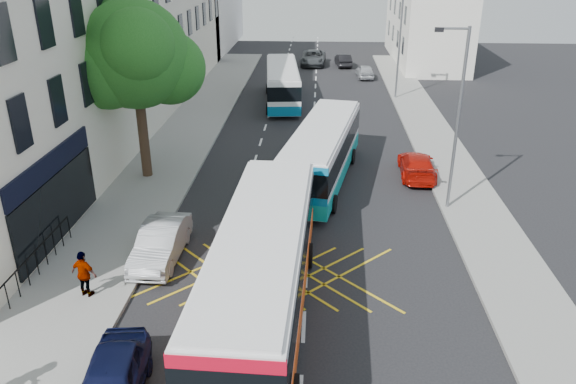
# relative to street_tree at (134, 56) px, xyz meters

# --- Properties ---
(pavement_left) EXTENTS (5.00, 70.00, 0.15)m
(pavement_left) POSITION_rel_street_tree_xyz_m (0.01, 0.03, -6.22)
(pavement_left) COLOR gray
(pavement_left) RESTS_ON ground
(pavement_right) EXTENTS (3.00, 70.00, 0.15)m
(pavement_right) POSITION_rel_street_tree_xyz_m (16.01, 0.03, -6.22)
(pavement_right) COLOR gray
(pavement_right) RESTS_ON ground
(terrace_main) EXTENTS (8.30, 45.00, 13.50)m
(terrace_main) POSITION_rel_street_tree_xyz_m (-5.49, 9.52, 0.46)
(terrace_main) COLOR beige
(terrace_main) RESTS_ON ground
(terrace_far) EXTENTS (8.00, 20.00, 10.00)m
(terrace_far) POSITION_rel_street_tree_xyz_m (-5.49, 40.03, -1.29)
(terrace_far) COLOR silver
(terrace_far) RESTS_ON ground
(building_right) EXTENTS (6.00, 18.00, 8.00)m
(building_right) POSITION_rel_street_tree_xyz_m (19.51, 33.03, -2.29)
(building_right) COLOR silver
(building_right) RESTS_ON ground
(street_tree) EXTENTS (6.30, 5.70, 8.80)m
(street_tree) POSITION_rel_street_tree_xyz_m (0.00, 0.00, 0.00)
(street_tree) COLOR #382619
(street_tree) RESTS_ON pavement_left
(lamp_near) EXTENTS (1.45, 0.15, 8.00)m
(lamp_near) POSITION_rel_street_tree_xyz_m (14.71, -2.97, -1.68)
(lamp_near) COLOR slate
(lamp_near) RESTS_ON pavement_right
(lamp_far) EXTENTS (1.45, 0.15, 8.00)m
(lamp_far) POSITION_rel_street_tree_xyz_m (14.71, 17.03, -1.68)
(lamp_far) COLOR slate
(lamp_far) RESTS_ON pavement_right
(railings) EXTENTS (0.08, 5.60, 1.14)m
(railings) POSITION_rel_street_tree_xyz_m (-1.19, -9.67, -5.57)
(railings) COLOR black
(railings) RESTS_ON pavement_left
(bus_near) EXTENTS (3.20, 11.69, 3.26)m
(bus_near) POSITION_rel_street_tree_xyz_m (7.15, -11.44, -4.57)
(bus_near) COLOR silver
(bus_near) RESTS_ON ground
(bus_mid) EXTENTS (4.29, 10.75, 2.95)m
(bus_mid) POSITION_rel_street_tree_xyz_m (9.04, 0.05, -4.74)
(bus_mid) COLOR silver
(bus_mid) RESTS_ON ground
(bus_far) EXTENTS (3.24, 10.18, 2.81)m
(bus_far) POSITION_rel_street_tree_xyz_m (6.04, 15.50, -4.81)
(bus_far) COLOR silver
(bus_far) RESTS_ON ground
(parked_car_blue) EXTENTS (2.08, 4.24, 1.39)m
(parked_car_blue) POSITION_rel_street_tree_xyz_m (3.59, -15.56, -5.60)
(parked_car_blue) COLOR black
(parked_car_blue) RESTS_ON ground
(parked_car_silver) EXTENTS (1.56, 4.26, 1.39)m
(parked_car_silver) POSITION_rel_street_tree_xyz_m (2.91, -8.04, -5.59)
(parked_car_silver) COLOR #AAAEB2
(parked_car_silver) RESTS_ON ground
(red_hatchback) EXTENTS (1.91, 4.33, 1.24)m
(red_hatchback) POSITION_rel_street_tree_xyz_m (14.01, 1.03, -5.67)
(red_hatchback) COLOR red
(red_hatchback) RESTS_ON ground
(distant_car_grey) EXTENTS (2.52, 5.15, 1.41)m
(distant_car_grey) POSITION_rel_street_tree_xyz_m (8.17, 30.24, -5.59)
(distant_car_grey) COLOR #3F4347
(distant_car_grey) RESTS_ON ground
(distant_car_silver) EXTENTS (1.55, 3.54, 1.19)m
(distant_car_silver) POSITION_rel_street_tree_xyz_m (12.95, 24.55, -5.70)
(distant_car_silver) COLOR #AEB1B6
(distant_car_silver) RESTS_ON ground
(distant_car_dark) EXTENTS (1.71, 3.81, 1.21)m
(distant_car_dark) POSITION_rel_street_tree_xyz_m (11.14, 29.72, -5.68)
(distant_car_dark) COLOR black
(distant_car_dark) RESTS_ON ground
(pedestrian_far) EXTENTS (1.07, 0.70, 1.69)m
(pedestrian_far) POSITION_rel_street_tree_xyz_m (1.07, -10.85, -5.30)
(pedestrian_far) COLOR gray
(pedestrian_far) RESTS_ON pavement_left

